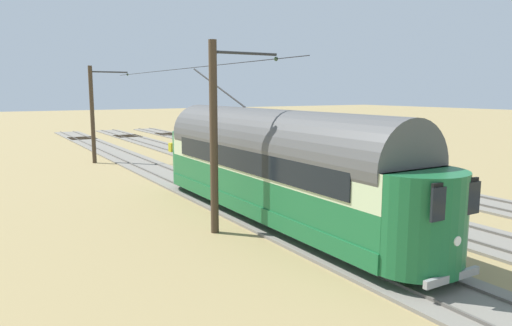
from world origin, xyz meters
TOP-DOWN VIEW (x-y plane):
  - ground_plane at (0.00, 0.00)m, footprint 220.00×220.00m
  - track_streetcar_siding at (-4.77, -0.31)m, footprint 2.80×80.00m
  - track_adjacent_siding at (0.00, -0.31)m, footprint 2.80×80.00m
  - track_third_siding at (4.77, -0.31)m, footprint 2.80×80.00m
  - vintage_streetcar at (4.77, 5.97)m, footprint 2.65×16.27m
  - catenary_pole_foreground at (7.24, -12.99)m, footprint 2.76×0.28m
  - catenary_pole_mid_near at (7.24, 6.20)m, footprint 2.76×0.28m
  - overhead_wire_run at (4.86, -4.03)m, footprint 2.56×23.18m
  - track_end_bumper at (0.00, -15.41)m, footprint 1.80×0.60m

SIDE VIEW (x-z plane):
  - ground_plane at x=0.00m, z-range 0.00..0.00m
  - track_streetcar_siding at x=-4.77m, z-range -0.04..0.14m
  - track_adjacent_siding at x=0.00m, z-range -0.04..0.14m
  - track_third_siding at x=4.77m, z-range -0.04..0.14m
  - track_end_bumper at x=0.00m, z-range 0.00..0.80m
  - vintage_streetcar at x=4.77m, z-range -0.69..5.20m
  - catenary_pole_foreground at x=7.24m, z-range 0.16..6.83m
  - catenary_pole_mid_near at x=7.24m, z-range 0.16..6.83m
  - overhead_wire_run at x=4.86m, z-range 6.04..6.22m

